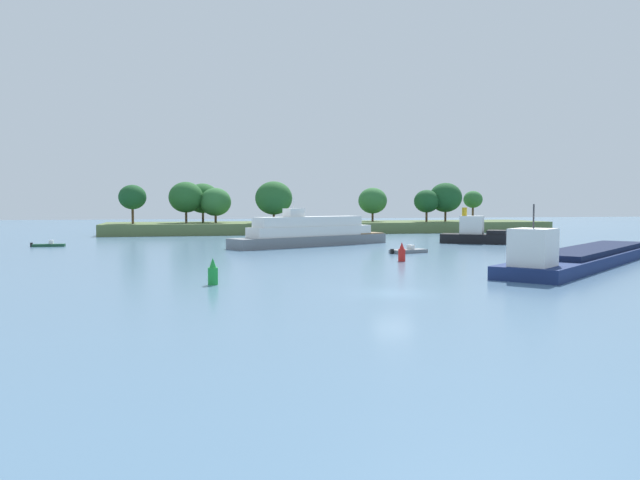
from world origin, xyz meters
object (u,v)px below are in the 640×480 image
object	(u,v)px
white_riverboat	(312,233)
cargo_barge	(586,256)
fishing_skiff	(49,245)
channel_buoy_green	(213,273)
small_motorboat	(408,251)
tugboat	(475,234)
channel_buoy_red	(402,253)

from	to	relation	value
white_riverboat	cargo_barge	world-z (taller)	white_riverboat
fishing_skiff	channel_buoy_green	world-z (taller)	channel_buoy_green
white_riverboat	small_motorboat	world-z (taller)	white_riverboat
white_riverboat	fishing_skiff	bearing A→B (deg)	169.52
small_motorboat	tugboat	size ratio (longest dim) A/B	0.49
small_motorboat	channel_buoy_red	bearing A→B (deg)	-114.65
fishing_skiff	tugboat	xyz separation A→B (m)	(58.09, -6.48, 1.11)
channel_buoy_red	white_riverboat	bearing A→B (deg)	98.86
white_riverboat	tugboat	world-z (taller)	white_riverboat
tugboat	white_riverboat	bearing A→B (deg)	179.63
channel_buoy_green	cargo_barge	bearing A→B (deg)	10.60
white_riverboat	small_motorboat	bearing A→B (deg)	-60.78
tugboat	channel_buoy_green	bearing A→B (deg)	-136.03
fishing_skiff	white_riverboat	bearing A→B (deg)	-10.48
small_motorboat	channel_buoy_green	bearing A→B (deg)	-135.15
cargo_barge	channel_buoy_green	bearing A→B (deg)	-169.40
fishing_skiff	small_motorboat	bearing A→B (deg)	-26.30
white_riverboat	cargo_barge	xyz separation A→B (m)	(19.05, -31.63, -0.86)
channel_buoy_red	channel_buoy_green	xyz separation A→B (m)	(-19.18, -13.86, 0.00)
small_motorboat	channel_buoy_green	size ratio (longest dim) A/B	2.49
cargo_barge	fishing_skiff	distance (m)	65.39
white_riverboat	small_motorboat	distance (m)	16.81
white_riverboat	cargo_barge	distance (m)	36.93
fishing_skiff	channel_buoy_red	size ratio (longest dim) A/B	2.25
channel_buoy_green	channel_buoy_red	bearing A→B (deg)	35.86
tugboat	channel_buoy_red	bearing A→B (deg)	-129.92
white_riverboat	channel_buoy_red	world-z (taller)	white_riverboat
white_riverboat	cargo_barge	size ratio (longest dim) A/B	0.78
white_riverboat	tugboat	bearing A→B (deg)	-0.37
white_riverboat	tugboat	xyz separation A→B (m)	(23.90, -0.16, -0.39)
small_motorboat	cargo_barge	bearing A→B (deg)	-57.42
tugboat	fishing_skiff	bearing A→B (deg)	173.63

